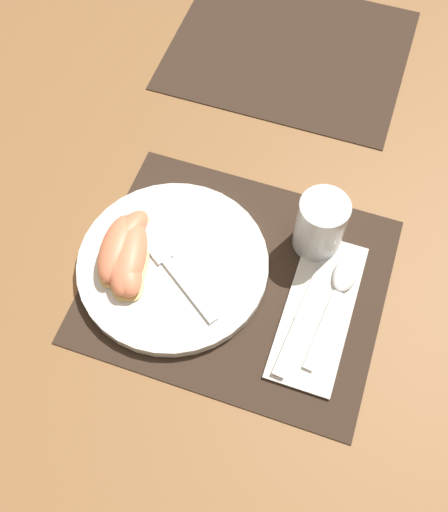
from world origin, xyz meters
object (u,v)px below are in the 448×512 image
(citrus_wedge_1, at_px, (117,249))
(knife, at_px, (305,311))
(citrus_wedge_0, at_px, (127,233))
(juice_glass, at_px, (320,227))
(plate, at_px, (173,264))
(citrus_wedge_3, at_px, (123,269))
(citrus_wedge_2, at_px, (129,257))
(fork, at_px, (169,264))
(spoon, at_px, (340,288))

(citrus_wedge_1, bearing_deg, knife, 1.25)
(knife, height_order, citrus_wedge_1, citrus_wedge_1)
(citrus_wedge_0, bearing_deg, juice_glass, 19.39)
(plate, xyz_separation_m, citrus_wedge_3, (-0.06, -0.04, 0.02))
(plate, height_order, citrus_wedge_3, citrus_wedge_3)
(citrus_wedge_1, distance_m, citrus_wedge_2, 0.02)
(fork, bearing_deg, knife, -0.30)
(knife, distance_m, fork, 0.20)
(spoon, bearing_deg, citrus_wedge_1, -169.96)
(citrus_wedge_2, distance_m, citrus_wedge_3, 0.02)
(citrus_wedge_3, bearing_deg, plate, 34.65)
(spoon, relative_size, citrus_wedge_2, 1.39)
(fork, xyz_separation_m, citrus_wedge_2, (-0.05, -0.01, 0.01))
(plate, bearing_deg, citrus_wedge_2, -160.51)
(plate, relative_size, juice_glass, 2.81)
(citrus_wedge_2, bearing_deg, knife, 2.86)
(spoon, relative_size, citrus_wedge_3, 1.78)
(citrus_wedge_3, bearing_deg, citrus_wedge_0, 108.06)
(plate, height_order, spoon, plate)
(spoon, relative_size, fork, 1.14)
(fork, distance_m, citrus_wedge_0, 0.08)
(knife, xyz_separation_m, citrus_wedge_3, (-0.25, -0.03, 0.02))
(citrus_wedge_0, height_order, citrus_wedge_2, citrus_wedge_2)
(citrus_wedge_3, bearing_deg, fork, 31.16)
(spoon, distance_m, citrus_wedge_2, 0.30)
(citrus_wedge_0, bearing_deg, citrus_wedge_2, -62.25)
(plate, bearing_deg, citrus_wedge_0, 168.30)
(spoon, distance_m, citrus_wedge_1, 0.32)
(juice_glass, distance_m, citrus_wedge_1, 0.29)
(juice_glass, height_order, citrus_wedge_0, juice_glass)
(juice_glass, distance_m, fork, 0.22)
(fork, height_order, citrus_wedge_0, citrus_wedge_0)
(fork, xyz_separation_m, citrus_wedge_1, (-0.07, -0.01, 0.01))
(knife, height_order, citrus_wedge_0, citrus_wedge_0)
(plate, xyz_separation_m, spoon, (0.23, 0.04, -0.00))
(knife, bearing_deg, citrus_wedge_1, -178.75)
(spoon, xyz_separation_m, citrus_wedge_2, (-0.29, -0.06, 0.02))
(juice_glass, xyz_separation_m, knife, (0.01, -0.11, -0.04))
(fork, relative_size, citrus_wedge_2, 1.22)
(plate, relative_size, spoon, 1.45)
(fork, relative_size, citrus_wedge_3, 1.56)
(plate, distance_m, citrus_wedge_1, 0.08)
(spoon, height_order, citrus_wedge_3, citrus_wedge_3)
(spoon, relative_size, citrus_wedge_0, 1.81)
(citrus_wedge_0, height_order, citrus_wedge_1, citrus_wedge_1)
(plate, relative_size, knife, 1.26)
(citrus_wedge_3, bearing_deg, citrus_wedge_2, 87.84)
(juice_glass, bearing_deg, knife, -83.04)
(citrus_wedge_1, bearing_deg, juice_glass, 24.78)
(citrus_wedge_0, bearing_deg, knife, -4.83)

